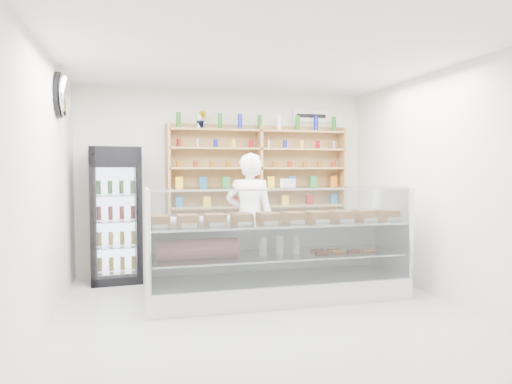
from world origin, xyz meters
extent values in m
plane|color=silver|center=(0.00, 0.00, 0.00)|extent=(5.00, 5.00, 0.00)
plane|color=white|center=(0.00, 0.00, 2.80)|extent=(5.00, 5.00, 0.00)
plane|color=silver|center=(0.00, 2.50, 1.40)|extent=(4.50, 0.00, 4.50)
plane|color=silver|center=(0.00, -2.50, 1.40)|extent=(4.50, 0.00, 4.50)
plane|color=silver|center=(-2.25, 0.00, 1.40)|extent=(0.00, 5.00, 5.00)
plane|color=silver|center=(2.25, 0.00, 1.40)|extent=(0.00, 5.00, 5.00)
cube|color=white|center=(0.31, 0.74, 0.13)|extent=(3.16, 0.90, 0.26)
cube|color=white|center=(0.31, 1.16, 0.60)|extent=(3.16, 0.05, 0.66)
cube|color=silver|center=(0.31, 0.74, 0.54)|extent=(3.03, 0.79, 0.02)
cube|color=silver|center=(0.31, 0.74, 0.93)|extent=(3.10, 0.82, 0.02)
cube|color=silver|center=(0.31, 0.31, 0.82)|extent=(3.10, 0.13, 1.10)
cube|color=silver|center=(0.31, 0.69, 1.37)|extent=(3.10, 0.63, 0.01)
imported|color=white|center=(0.14, 1.53, 0.90)|extent=(0.76, 0.62, 1.81)
cube|color=black|center=(-1.65, 2.14, 0.95)|extent=(0.72, 0.70, 1.89)
cube|color=#36053D|center=(-1.67, 1.83, 1.75)|extent=(0.67, 0.07, 0.26)
cube|color=silver|center=(-1.67, 1.81, 0.86)|extent=(0.57, 0.04, 1.50)
cube|color=#AA7D50|center=(-0.90, 2.34, 1.59)|extent=(0.04, 0.28, 1.33)
cube|color=#AA7D50|center=(0.50, 2.34, 1.59)|extent=(0.04, 0.28, 1.33)
cube|color=#AA7D50|center=(1.90, 2.34, 1.59)|extent=(0.04, 0.28, 1.33)
cube|color=#AA7D50|center=(0.50, 2.34, 1.00)|extent=(2.80, 0.28, 0.03)
cube|color=#AA7D50|center=(0.50, 2.34, 1.30)|extent=(2.80, 0.28, 0.03)
cube|color=#AA7D50|center=(0.50, 2.34, 1.60)|extent=(2.80, 0.28, 0.03)
cube|color=#AA7D50|center=(0.50, 2.34, 1.90)|extent=(2.80, 0.28, 0.03)
cube|color=#AA7D50|center=(0.50, 2.34, 2.18)|extent=(2.80, 0.28, 0.03)
imported|color=#1E6626|center=(-0.41, 2.34, 2.33)|extent=(0.18, 0.16, 0.27)
ellipsoid|color=silver|center=(-2.17, 1.20, 2.45)|extent=(0.15, 0.50, 0.50)
cube|color=white|center=(1.40, 2.47, 2.45)|extent=(0.62, 0.03, 0.20)
camera|label=1|loc=(-1.34, -4.56, 1.60)|focal=32.00mm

